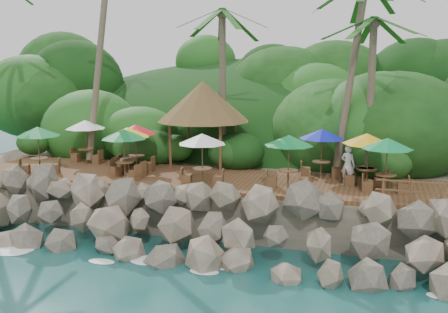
% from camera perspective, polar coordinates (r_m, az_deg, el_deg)
% --- Properties ---
extents(ground, '(140.00, 140.00, 0.00)m').
position_cam_1_polar(ground, '(20.90, -4.80, -12.14)').
color(ground, '#19514F').
rests_on(ground, ground).
extents(land_base, '(32.00, 25.20, 2.10)m').
position_cam_1_polar(land_base, '(35.37, 4.62, -0.90)').
color(land_base, gray).
rests_on(land_base, ground).
extents(jungle_hill, '(44.80, 28.00, 15.40)m').
position_cam_1_polar(jungle_hill, '(42.80, 6.69, -0.36)').
color(jungle_hill, '#143811').
rests_on(jungle_hill, ground).
extents(seawall, '(29.00, 4.00, 2.30)m').
position_cam_1_polar(seawall, '(22.26, -2.96, -7.52)').
color(seawall, gray).
rests_on(seawall, ground).
extents(terrace, '(26.00, 5.00, 0.20)m').
position_cam_1_polar(terrace, '(25.64, 0.00, -2.64)').
color(terrace, brown).
rests_on(terrace, land_base).
extents(jungle_foliage, '(44.00, 16.00, 12.00)m').
position_cam_1_polar(jungle_foliage, '(34.64, 4.25, -2.91)').
color(jungle_foliage, '#143811').
rests_on(jungle_foliage, ground).
extents(foam_line, '(25.20, 0.80, 0.06)m').
position_cam_1_polar(foam_line, '(21.15, -4.50, -11.77)').
color(foam_line, white).
rests_on(foam_line, ground).
extents(palapa, '(5.09, 5.09, 4.60)m').
position_cam_1_polar(palapa, '(28.68, -2.28, 6.02)').
color(palapa, brown).
rests_on(palapa, ground).
extents(dining_clusters, '(19.06, 5.43, 2.42)m').
position_cam_1_polar(dining_clusters, '(25.22, -0.93, 2.01)').
color(dining_clusters, brown).
rests_on(dining_clusters, terrace).
extents(waiter, '(0.79, 0.66, 1.86)m').
position_cam_1_polar(waiter, '(24.88, 13.33, -0.91)').
color(waiter, silver).
rests_on(waiter, terrace).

